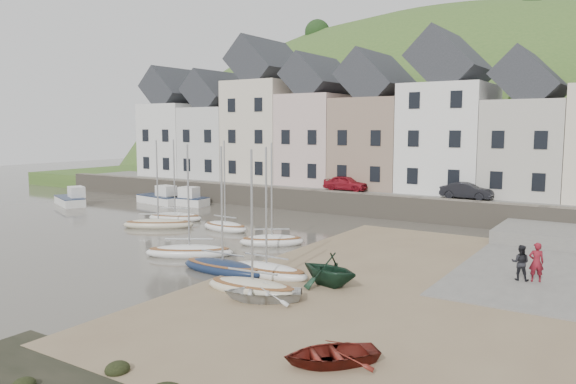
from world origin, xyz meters
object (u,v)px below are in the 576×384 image
Objects in this scene: person_red at (536,262)px; person_dark at (520,263)px; rowboat_white at (263,292)px; car_left at (346,183)px; rowboat_green at (329,269)px; rowboat_red at (331,354)px; sailboat_0 at (175,217)px; car_right at (467,191)px.

person_dark is (-0.64, -0.12, -0.08)m from person_red.
rowboat_white is 26.04m from car_left.
person_dark reaches higher than rowboat_white.
car_left is at bearing -143.41° from rowboat_green.
person_red is (3.67, 12.49, 0.66)m from rowboat_red.
person_red is 0.66m from person_dark.
sailboat_0 reaches higher than rowboat_white.
rowboat_green is (1.27, 3.27, 0.44)m from rowboat_white.
rowboat_red is at bearing 72.09° from person_dark.
rowboat_green is 21.26m from car_right.
sailboat_0 is 2.21× the size of rowboat_red.
car_left is 10.19m from car_right.
car_left is at bearing -47.55° from person_dark.
sailboat_0 reaches higher than person_dark.
person_dark is 23.27m from car_left.
rowboat_green is at bearing 162.96° from rowboat_red.
car_right is at bearing -71.39° from person_dark.
car_left is (8.17, 12.13, 1.98)m from sailboat_0.
car_right is (-3.67, 28.33, 1.87)m from rowboat_red.
car_right is at bearing -92.97° from car_left.
person_red is (8.85, 8.64, 0.63)m from rowboat_white.
rowboat_green is 8.14m from rowboat_red.
rowboat_white is 0.83× the size of car_right.
sailboat_0 is at bearing -12.85° from person_dark.
rowboat_red is 0.75× the size of car_right.
car_left is at bearing 56.04° from sailboat_0.
car_left reaches higher than rowboat_green.
sailboat_0 is 20.89m from rowboat_white.
rowboat_white is at bearing -163.46° from car_left.
person_dark is at bearing 105.24° from rowboat_white.
person_dark is at bearing 138.59° from rowboat_green.
rowboat_red is at bearing 52.59° from person_red.
sailboat_0 is 1.66× the size of car_left.
person_red is at bearing -135.09° from car_left.
car_right is at bearing 33.45° from sailboat_0.
rowboat_red is at bearing -156.91° from car_left.
car_left reaches higher than person_red.
person_dark is at bearing -136.36° from car_left.
sailboat_0 reaches higher than car_left.
sailboat_0 is at bearing -172.15° from rowboat_red.
car_right is at bearing 141.57° from rowboat_red.
rowboat_red is 0.75× the size of car_left.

